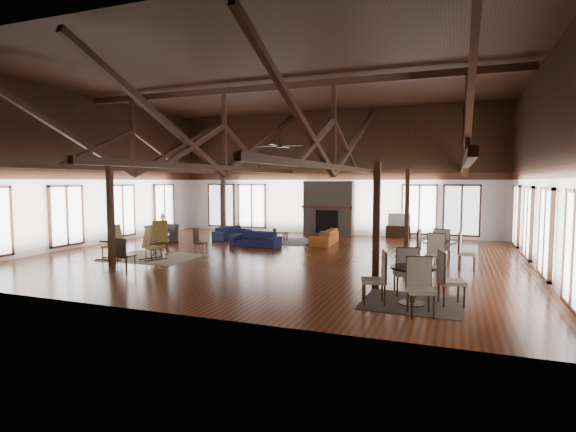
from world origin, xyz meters
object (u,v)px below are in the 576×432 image
at_px(coffee_table, 276,233).
at_px(armchair, 162,233).
at_px(cafe_table_near, 412,278).
at_px(cafe_table_far, 439,250).
at_px(sofa_navy_left, 232,233).
at_px(tv_console, 398,232).
at_px(sofa_orange, 324,237).
at_px(sofa_navy_front, 256,239).

height_order(coffee_table, armchair, armchair).
relative_size(cafe_table_near, cafe_table_far, 1.02).
bearing_deg(sofa_navy_left, armchair, 141.93).
bearing_deg(tv_console, sofa_orange, -128.43).
bearing_deg(sofa_orange, cafe_table_far, 47.83).
bearing_deg(cafe_table_far, sofa_orange, 141.05).
relative_size(cafe_table_far, tv_console, 1.96).
distance_m(sofa_navy_front, coffee_table, 1.76).
height_order(sofa_navy_left, cafe_table_near, cafe_table_near).
bearing_deg(cafe_table_far, coffee_table, 150.38).
bearing_deg(sofa_orange, tv_console, 138.35).
distance_m(cafe_table_far, tv_console, 7.30).
relative_size(cafe_table_near, tv_console, 2.00).
height_order(sofa_orange, cafe_table_near, cafe_table_near).
bearing_deg(armchair, coffee_table, -56.31).
height_order(sofa_navy_front, sofa_orange, sofa_orange).
xyz_separation_m(sofa_navy_front, sofa_navy_left, (-1.93, 1.70, -0.01)).
distance_m(coffee_table, cafe_table_near, 10.52).
bearing_deg(tv_console, cafe_table_near, -81.74).
bearing_deg(cafe_table_far, tv_console, 106.07).
bearing_deg(cafe_table_far, sofa_navy_front, 163.02).
distance_m(sofa_navy_front, sofa_navy_left, 2.57).
relative_size(sofa_navy_front, sofa_orange, 0.95).
relative_size(sofa_navy_front, tv_console, 1.83).
relative_size(sofa_orange, coffee_table, 1.74).
bearing_deg(cafe_table_near, cafe_table_far, 85.28).
distance_m(sofa_orange, coffee_table, 2.23).
bearing_deg(sofa_orange, sofa_navy_left, -94.59).
bearing_deg(sofa_navy_left, coffee_table, -73.78).
bearing_deg(cafe_table_far, cafe_table_near, -94.72).
xyz_separation_m(coffee_table, tv_console, (4.82, 3.12, -0.09)).
relative_size(coffee_table, cafe_table_near, 0.55).
bearing_deg(sofa_navy_left, tv_console, -50.64).
bearing_deg(cafe_table_near, sofa_navy_left, 136.14).
relative_size(armchair, cafe_table_far, 0.52).
bearing_deg(armchair, sofa_orange, -64.64).
distance_m(sofa_navy_front, cafe_table_near, 9.32).
xyz_separation_m(sofa_navy_front, coffee_table, (0.16, 1.75, 0.07)).
distance_m(coffee_table, armchair, 4.90).
xyz_separation_m(sofa_navy_left, cafe_table_far, (8.93, -3.84, 0.27)).
bearing_deg(cafe_table_far, sofa_navy_left, 156.76).
height_order(sofa_navy_front, cafe_table_far, cafe_table_far).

